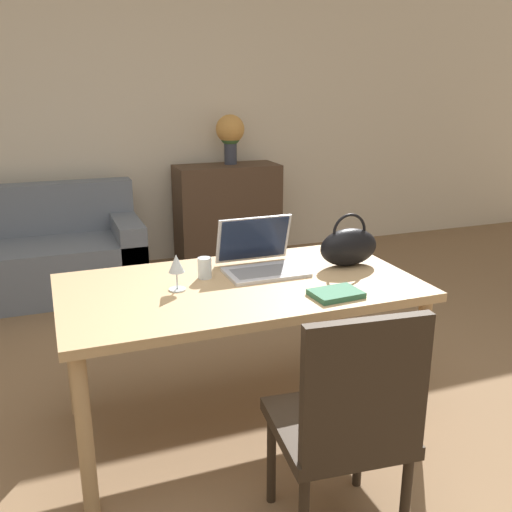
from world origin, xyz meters
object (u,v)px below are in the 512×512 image
at_px(laptop, 260,256).
at_px(handbag, 349,246).
at_px(couch, 18,260).
at_px(flower_vase, 230,133).
at_px(drinking_glass, 205,268).
at_px(wine_glass, 176,266).
at_px(chair, 347,419).

distance_m(laptop, handbag, 0.44).
height_order(couch, flower_vase, flower_vase).
relative_size(laptop, flower_vase, 0.87).
xyz_separation_m(drinking_glass, handbag, (0.72, -0.07, 0.05)).
relative_size(couch, laptop, 4.94).
xyz_separation_m(couch, handbag, (1.61, -2.20, 0.53)).
distance_m(drinking_glass, wine_glass, 0.20).
relative_size(chair, wine_glass, 5.70).
bearing_deg(drinking_glass, couch, 112.85).
height_order(couch, drinking_glass, same).
xyz_separation_m(drinking_glass, flower_vase, (0.93, 2.42, 0.39)).
distance_m(wine_glass, flower_vase, 2.78).
bearing_deg(drinking_glass, chair, -77.20).
distance_m(wine_glass, handbag, 0.87).
bearing_deg(flower_vase, drinking_glass, -110.94).
xyz_separation_m(wine_glass, handbag, (0.87, 0.05, -0.01)).
bearing_deg(couch, wine_glass, -71.69).
bearing_deg(handbag, drinking_glass, 174.78).
bearing_deg(couch, handbag, -53.69).
bearing_deg(chair, drinking_glass, 108.36).
distance_m(chair, flower_vase, 3.52).
xyz_separation_m(drinking_glass, wine_glass, (-0.16, -0.11, 0.06)).
height_order(drinking_glass, handbag, handbag).
height_order(chair, laptop, laptop).
xyz_separation_m(handbag, flower_vase, (0.21, 2.49, 0.34)).
relative_size(chair, laptop, 2.46).
relative_size(chair, flower_vase, 2.14).
height_order(chair, handbag, handbag).
bearing_deg(flower_vase, handbag, -94.87).
relative_size(handbag, flower_vase, 0.70).
bearing_deg(laptop, flower_vase, 74.99).
xyz_separation_m(couch, flower_vase, (1.82, 0.29, 0.88)).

